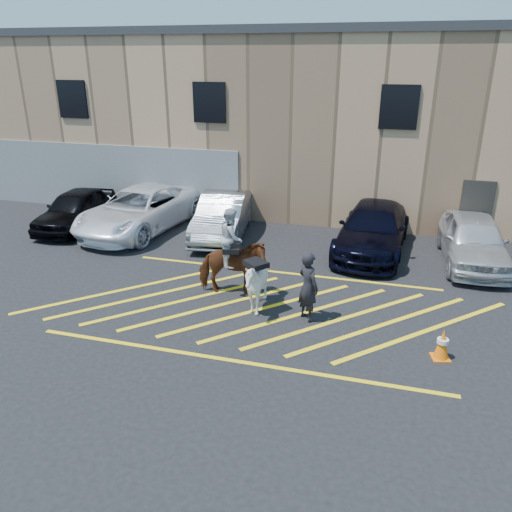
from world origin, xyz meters
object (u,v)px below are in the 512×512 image
(car_black_suv, at_px, (76,209))
(car_blue_suv, at_px, (373,229))
(car_white_pickup, at_px, (140,210))
(mounted_bay, at_px, (232,260))
(handler, at_px, (308,287))
(saddled_white, at_px, (256,284))
(car_white_suv, at_px, (473,240))
(traffic_cone, at_px, (442,344))
(car_silver_sedan, at_px, (223,216))

(car_black_suv, xyz_separation_m, car_blue_suv, (11.26, 0.54, 0.04))
(car_black_suv, distance_m, car_blue_suv, 11.27)
(car_white_pickup, relative_size, mounted_bay, 2.33)
(handler, height_order, saddled_white, handler)
(car_blue_suv, relative_size, car_white_suv, 1.16)
(handler, xyz_separation_m, traffic_cone, (3.18, -0.99, -0.54))
(car_blue_suv, distance_m, car_white_suv, 3.17)
(car_silver_sedan, bearing_deg, traffic_cone, -49.35)
(car_black_suv, height_order, handler, handler)
(car_white_pickup, xyz_separation_m, traffic_cone, (10.58, -6.23, -0.44))
(car_silver_sedan, relative_size, handler, 2.59)
(handler, xyz_separation_m, mounted_bay, (-2.29, 0.90, 0.10))
(car_blue_suv, xyz_separation_m, handler, (-1.29, -5.42, 0.13))
(car_silver_sedan, xyz_separation_m, saddled_white, (2.77, -5.39, -0.01))
(car_blue_suv, relative_size, mounted_bay, 2.14)
(car_white_pickup, bearing_deg, mounted_bay, -32.56)
(car_white_pickup, height_order, handler, handler)
(car_black_suv, relative_size, handler, 2.39)
(car_silver_sedan, distance_m, handler, 6.85)
(car_blue_suv, bearing_deg, saddled_white, -112.03)
(car_black_suv, bearing_deg, mounted_bay, -31.54)
(car_white_pickup, bearing_deg, car_white_suv, 7.15)
(car_white_suv, distance_m, handler, 6.77)
(car_black_suv, bearing_deg, car_silver_sedan, 1.58)
(car_white_suv, height_order, mounted_bay, mounted_bay)
(car_black_suv, relative_size, mounted_bay, 1.74)
(mounted_bay, bearing_deg, car_blue_suv, 51.57)
(car_blue_suv, bearing_deg, traffic_cone, -69.20)
(car_black_suv, xyz_separation_m, car_white_suv, (14.41, 0.23, 0.05))
(car_white_suv, bearing_deg, mounted_bay, -150.33)
(car_white_pickup, relative_size, traffic_cone, 7.94)
(car_black_suv, distance_m, mounted_bay, 8.64)
(saddled_white, bearing_deg, car_blue_suv, 63.56)
(traffic_cone, bearing_deg, car_white_pickup, 149.51)
(car_white_pickup, xyz_separation_m, car_white_suv, (11.85, -0.13, -0.02))
(handler, relative_size, traffic_cone, 2.48)
(car_white_suv, relative_size, traffic_cone, 6.30)
(car_white_pickup, distance_m, saddled_white, 7.95)
(car_blue_suv, distance_m, mounted_bay, 5.78)
(car_white_suv, bearing_deg, traffic_cone, -104.06)
(car_silver_sedan, bearing_deg, car_black_suv, 177.75)
(car_blue_suv, relative_size, handler, 2.95)
(car_white_pickup, height_order, car_blue_suv, car_white_pickup)
(car_white_pickup, distance_m, car_blue_suv, 8.70)
(car_blue_suv, height_order, handler, handler)
(car_white_pickup, bearing_deg, car_silver_sedan, 11.64)
(car_white_pickup, xyz_separation_m, handler, (7.40, -5.24, 0.10))
(mounted_bay, bearing_deg, car_white_pickup, 139.64)
(car_black_suv, height_order, car_silver_sedan, car_silver_sedan)
(car_white_suv, xyz_separation_m, saddled_white, (-5.81, -5.04, -0.02))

